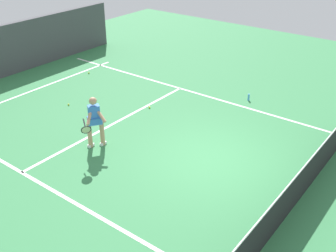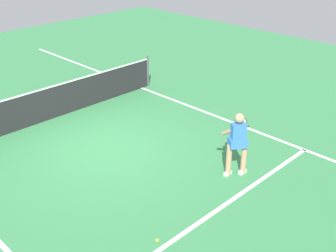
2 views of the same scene
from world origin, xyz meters
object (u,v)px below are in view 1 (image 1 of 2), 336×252
Objects in this scene: tennis_ball_near at (149,107)px; tennis_ball_far at (89,73)px; tennis_ball_mid at (68,105)px; water_bottle at (249,97)px; tennis_player at (95,120)px.

tennis_ball_far is at bearing -104.03° from tennis_ball_near.
tennis_ball_near and tennis_ball_mid have the same top height.
tennis_player is at bearing -19.87° from water_bottle.
tennis_player is at bearing 49.15° from tennis_ball_far.
tennis_ball_near is at bearing -42.08° from water_bottle.
tennis_ball_mid is 0.28× the size of water_bottle.
water_bottle is at bearing 137.92° from tennis_ball_near.
tennis_ball_near is at bearing 122.73° from tennis_ball_mid.
tennis_ball_mid is 3.13m from tennis_ball_far.
tennis_player is 6.10m from tennis_ball_far.
water_bottle is (-2.69, 2.43, 0.09)m from tennis_ball_near.
water_bottle is at bearing 104.04° from tennis_ball_far.
tennis_ball_far is 6.81m from water_bottle.
tennis_ball_near is at bearing 75.97° from tennis_ball_far.
water_bottle is (-1.65, 6.60, 0.09)m from tennis_ball_far.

